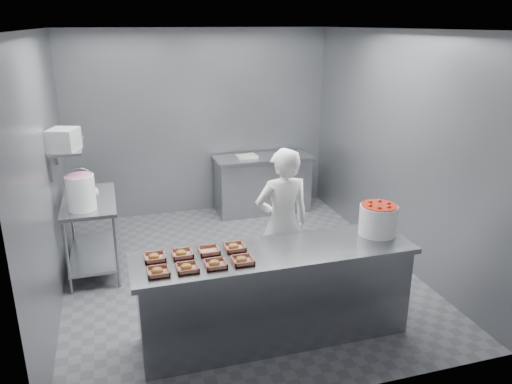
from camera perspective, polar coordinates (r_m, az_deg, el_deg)
floor at (r=6.12m, az=-2.02°, el=-9.10°), size 4.50×4.50×0.00m
ceiling at (r=5.41m, az=-2.37°, el=18.11°), size 4.50×4.50×0.00m
wall_back at (r=7.75m, az=-6.42°, el=7.80°), size 4.00×0.04×2.80m
wall_left at (r=5.48m, az=-22.87°, el=1.79°), size 0.04×4.50×2.80m
wall_right at (r=6.39m, az=15.52°, el=4.87°), size 0.04×4.50×2.80m
service_counter at (r=4.77m, az=2.15°, el=-11.57°), size 2.60×0.70×0.90m
prep_table at (r=6.27m, az=-18.29°, el=-3.43°), size 0.60×1.20×0.90m
back_counter at (r=7.86m, az=0.76°, el=0.95°), size 1.50×0.60×0.90m
wall_shelf at (r=6.00m, az=-20.84°, el=4.92°), size 0.35×0.90×0.03m
tray_0 at (r=4.23m, az=-11.14°, el=-8.89°), size 0.19×0.18×0.06m
tray_1 at (r=4.26m, az=-7.90°, el=-8.53°), size 0.19×0.18×0.06m
tray_2 at (r=4.29m, az=-4.70°, el=-8.16°), size 0.19×0.18×0.06m
tray_3 at (r=4.34m, az=-1.58°, el=-7.77°), size 0.19×0.18×0.06m
tray_4 at (r=4.48m, az=-11.52°, el=-7.28°), size 0.19×0.18×0.06m
tray_5 at (r=4.50m, az=-8.47°, el=-6.96°), size 0.19×0.18×0.06m
tray_6 at (r=4.54m, az=-5.41°, el=-6.66°), size 0.19×0.18×0.04m
tray_7 at (r=4.58m, az=-2.49°, el=-6.28°), size 0.19×0.18×0.06m
worker at (r=5.35m, az=3.04°, el=-3.60°), size 0.61×0.41×1.66m
strawberry_tub at (r=4.99m, az=13.79°, el=-2.96°), size 0.37×0.37×0.30m
glaze_bucket at (r=5.80m, az=-19.39°, el=0.05°), size 0.33×0.31×0.48m
bucket_lid at (r=6.43m, az=-18.97°, el=0.07°), size 0.40×0.40×0.02m
rag at (r=6.35m, az=-18.16°, el=-0.09°), size 0.14×0.13×0.02m
appliance at (r=5.71m, az=-21.14°, el=5.60°), size 0.36×0.39×0.24m
paper_stack at (r=7.66m, az=-1.06°, el=4.09°), size 0.31×0.24×0.04m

